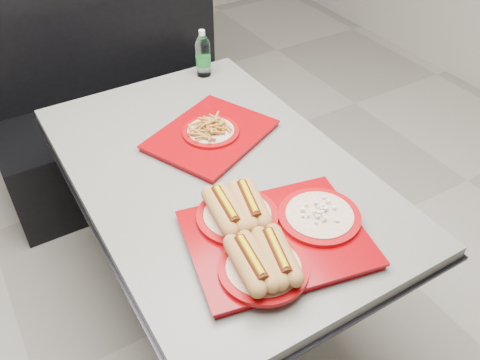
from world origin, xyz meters
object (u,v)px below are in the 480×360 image
tray_near (270,234)px  tray_far (211,133)px  water_bottle (203,56)px  diner_table (217,203)px  booth_bench (119,109)px

tray_near → tray_far: 0.57m
tray_near → water_bottle: water_bottle is taller
diner_table → water_bottle: 0.72m
diner_table → tray_near: size_ratio=2.45×
diner_table → tray_far: 0.26m
tray_far → diner_table: bearing=-113.0°
diner_table → tray_near: bearing=-95.5°
diner_table → water_bottle: bearing=65.7°
booth_bench → tray_near: (-0.04, -1.48, 0.39)m
diner_table → tray_near: tray_near is taller
diner_table → tray_far: bearing=67.0°
diner_table → booth_bench: booth_bench is taller
booth_bench → diner_table: bearing=-90.0°
diner_table → water_bottle: size_ratio=6.82×
water_bottle → booth_bench: bearing=119.9°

